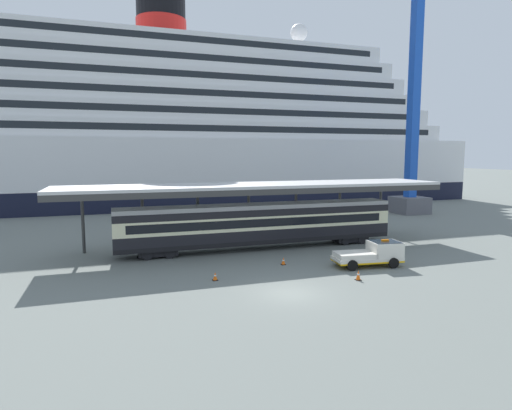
# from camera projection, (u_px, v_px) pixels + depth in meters

# --- Properties ---
(ground_plane) EXTENTS (400.00, 400.00, 0.00)m
(ground_plane) POSITION_uv_depth(u_px,v_px,m) (290.00, 293.00, 26.42)
(ground_plane) COLOR slate
(cruise_ship) EXTENTS (128.32, 28.50, 37.82)m
(cruise_ship) POSITION_uv_depth(u_px,v_px,m) (108.00, 132.00, 73.53)
(cruise_ship) COLOR black
(cruise_ship) RESTS_ON ground
(platform_canopy) EXTENTS (35.13, 6.37, 5.90)m
(platform_canopy) POSITION_uv_depth(u_px,v_px,m) (258.00, 187.00, 38.63)
(platform_canopy) COLOR silver
(platform_canopy) RESTS_ON ground
(train_carriage) EXTENTS (25.36, 2.81, 4.11)m
(train_carriage) POSITION_uv_depth(u_px,v_px,m) (260.00, 224.00, 38.57)
(train_carriage) COLOR black
(train_carriage) RESTS_ON ground
(service_truck) EXTENTS (5.40, 2.72, 2.02)m
(service_truck) POSITION_uv_depth(u_px,v_px,m) (374.00, 253.00, 32.82)
(service_truck) COLOR silver
(service_truck) RESTS_ON ground
(traffic_cone_near) EXTENTS (0.36, 0.36, 0.59)m
(traffic_cone_near) POSITION_uv_depth(u_px,v_px,m) (215.00, 276.00, 29.05)
(traffic_cone_near) COLOR black
(traffic_cone_near) RESTS_ON ground
(traffic_cone_mid) EXTENTS (0.36, 0.36, 0.72)m
(traffic_cone_mid) POSITION_uv_depth(u_px,v_px,m) (358.00, 275.00, 29.11)
(traffic_cone_mid) COLOR black
(traffic_cone_mid) RESTS_ON ground
(traffic_cone_far) EXTENTS (0.36, 0.36, 0.59)m
(traffic_cone_far) POSITION_uv_depth(u_px,v_px,m) (283.00, 261.00, 33.21)
(traffic_cone_far) COLOR black
(traffic_cone_far) RESTS_ON ground
(dockside_crane) EXTENTS (12.23, 4.40, 55.07)m
(dockside_crane) POSITION_uv_depth(u_px,v_px,m) (417.00, 97.00, 60.54)
(dockside_crane) COLOR #595960
(dockside_crane) RESTS_ON ground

